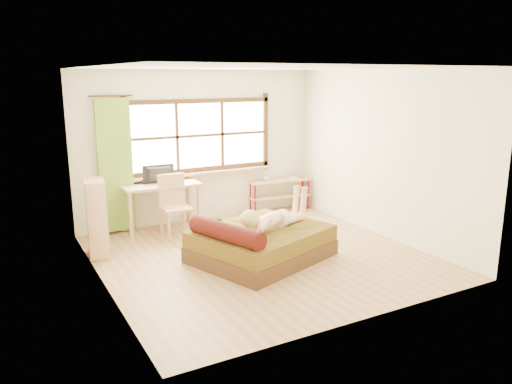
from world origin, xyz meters
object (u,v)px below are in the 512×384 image
woman (272,210)px  chair (174,202)px  bed (259,243)px  desk (161,190)px  pipe_shelf (280,187)px  kitten (213,227)px  bookshelf (97,218)px

woman → chair: bearing=98.0°
bed → desk: (-0.78, 2.05, 0.46)m
desk → pipe_shelf: desk is taller
kitten → bed: bearing=-28.3°
pipe_shelf → bookshelf: bearing=-160.1°
bed → kitten: bed is taller
chair → bookshelf: size_ratio=0.90×
woman → chair: 1.94m
woman → bookshelf: (-2.19, 1.31, -0.15)m
bed → bookshelf: bearing=128.8°
pipe_shelf → kitten: bearing=-132.7°
desk → bookshelf: bookshelf is taller
bed → chair: chair is taller
bed → desk: bearing=92.0°
bed → woman: bearing=-29.2°
woman → kitten: woman is taller
woman → chair: (-0.87, 1.73, -0.16)m
chair → pipe_shelf: bearing=12.0°
bed → kitten: (-0.68, 0.11, 0.32)m
desk → woman: bearing=-64.5°
desk → pipe_shelf: size_ratio=1.02×
bed → desk: 2.24m
pipe_shelf → bookshelf: 3.78m
kitten → pipe_shelf: pipe_shelf is taller
bed → chair: 1.85m
desk → pipe_shelf: (2.45, 0.12, -0.24)m
bed → bookshelf: size_ratio=1.92×
bed → chair: size_ratio=2.15×
woman → desk: bearing=96.2°
chair → desk: bearing=106.3°
woman → pipe_shelf: 2.67m
kitten → chair: bearing=71.2°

